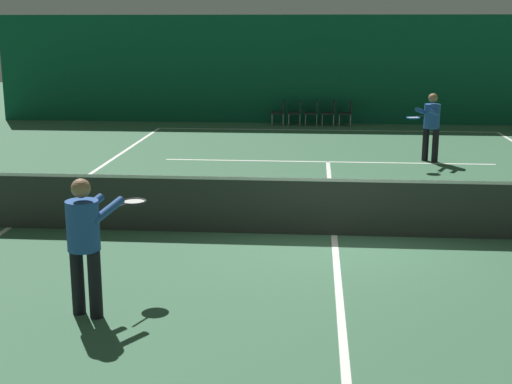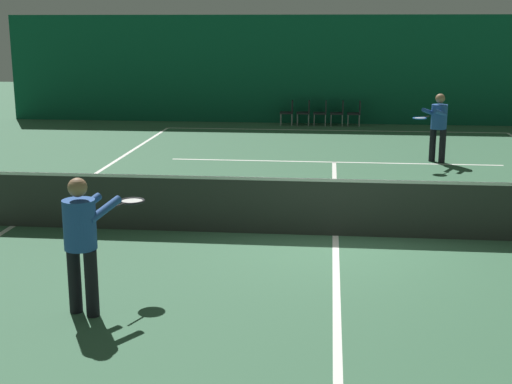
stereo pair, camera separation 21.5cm
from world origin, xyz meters
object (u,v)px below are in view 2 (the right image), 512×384
(courtside_chair_0, at_px, (289,111))
(courtside_chair_4, at_px, (356,112))
(courtside_chair_1, at_px, (305,111))
(courtside_chair_3, at_px, (339,111))
(player_far, at_px, (438,123))
(tennis_net, at_px, (336,205))
(courtside_chair_2, at_px, (322,111))
(player_near, at_px, (83,235))

(courtside_chair_0, xyz_separation_m, courtside_chair_4, (2.28, 0.00, 0.00))
(courtside_chair_1, xyz_separation_m, courtside_chair_4, (1.71, 0.00, 0.00))
(courtside_chair_4, bearing_deg, courtside_chair_3, -90.00)
(courtside_chair_0, distance_m, courtside_chair_3, 1.71)
(courtside_chair_1, bearing_deg, player_far, 28.65)
(player_far, height_order, courtside_chair_4, player_far)
(tennis_net, distance_m, courtside_chair_2, 13.07)
(courtside_chair_2, height_order, courtside_chair_3, same)
(courtside_chair_4, bearing_deg, player_near, -12.69)
(player_near, xyz_separation_m, courtside_chair_1, (2.02, 16.57, -0.48))
(courtside_chair_3, bearing_deg, courtside_chair_4, 90.00)
(tennis_net, xyz_separation_m, courtside_chair_0, (-1.54, 13.06, -0.03))
(tennis_net, xyz_separation_m, player_far, (2.53, 6.66, 0.48))
(tennis_net, bearing_deg, player_near, -130.34)
(courtside_chair_2, bearing_deg, tennis_net, 1.72)
(tennis_net, distance_m, courtside_chair_0, 13.15)
(tennis_net, distance_m, courtside_chair_4, 13.08)
(courtside_chair_1, bearing_deg, courtside_chair_0, -90.00)
(courtside_chair_1, bearing_deg, courtside_chair_2, 90.00)
(courtside_chair_1, relative_size, courtside_chair_3, 1.00)
(player_near, xyz_separation_m, courtside_chair_0, (1.45, 16.57, -0.48))
(courtside_chair_0, bearing_deg, player_far, 32.44)
(player_far, distance_m, courtside_chair_4, 6.67)
(player_near, distance_m, player_far, 11.57)
(courtside_chair_0, height_order, courtside_chair_2, same)
(courtside_chair_0, bearing_deg, tennis_net, 6.70)
(tennis_net, relative_size, courtside_chair_1, 14.29)
(courtside_chair_2, relative_size, courtside_chair_4, 1.00)
(player_near, distance_m, courtside_chair_4, 17.00)
(courtside_chair_0, relative_size, courtside_chair_2, 1.00)
(courtside_chair_2, bearing_deg, player_near, -8.88)
(player_far, bearing_deg, courtside_chair_4, -129.62)
(player_near, height_order, courtside_chair_3, player_near)
(courtside_chair_2, bearing_deg, courtside_chair_1, -90.00)
(tennis_net, height_order, courtside_chair_0, tennis_net)
(player_far, bearing_deg, tennis_net, 13.99)
(player_near, distance_m, courtside_chair_3, 16.88)
(tennis_net, height_order, courtside_chair_1, tennis_net)
(player_near, xyz_separation_m, courtside_chair_3, (3.16, 16.57, -0.48))
(tennis_net, bearing_deg, courtside_chair_3, 89.22)
(player_far, height_order, courtside_chair_2, player_far)
(courtside_chair_0, distance_m, courtside_chair_2, 1.14)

